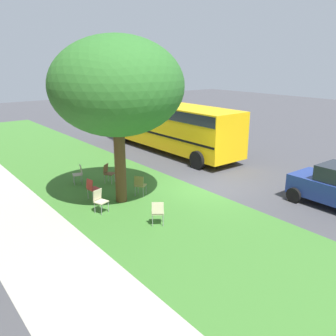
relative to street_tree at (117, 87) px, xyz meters
The scene contains 11 objects.
ground 5.92m from the street_tree, 105.08° to the right, with size 80.00×80.00×0.00m, color #424247.
grass_verge 4.63m from the street_tree, 152.41° to the right, with size 48.00×6.00×0.01m, color #3D752D.
sidewalk_strip 6.01m from the street_tree, 104.51° to the left, with size 48.00×2.80×0.01m, color #ADA89E.
street_tree is the anchor object (origin of this frame).
chair_0 4.18m from the street_tree, 112.21° to the left, with size 0.53×0.52×0.88m.
chair_1 4.07m from the street_tree, 89.24° to the right, with size 0.58×0.58×0.88m.
chair_2 4.99m from the street_tree, ahead, with size 0.52×0.52×0.88m.
chair_3 4.64m from the street_tree, 16.47° to the right, with size 0.58×0.58×0.88m.
chair_4 4.79m from the street_tree, behind, with size 0.58×0.58×0.88m.
chair_5 4.15m from the street_tree, 44.84° to the left, with size 0.47×0.47×0.88m.
school_bus 8.96m from the street_tree, 50.98° to the right, with size 10.40×2.80×2.88m.
Camera 1 is at (-10.70, 10.50, 5.44)m, focal length 38.31 mm.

